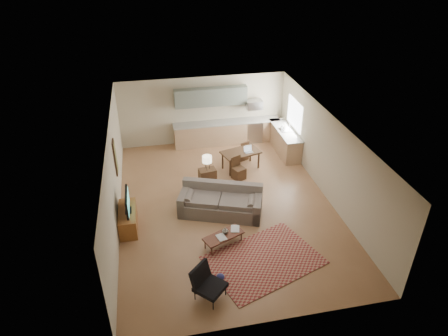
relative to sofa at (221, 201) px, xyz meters
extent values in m
plane|color=#8C603F|center=(0.25, 0.42, -0.45)|extent=(9.00, 9.00, 0.00)
plane|color=white|center=(0.25, 0.42, 2.25)|extent=(9.00, 9.00, 0.00)
plane|color=#B7AE93|center=(0.25, 4.92, 0.90)|extent=(6.50, 0.00, 6.50)
plane|color=#B7AE93|center=(0.25, -4.08, 0.90)|extent=(6.50, 0.00, 6.50)
plane|color=#B7AE93|center=(-3.00, 0.42, 0.90)|extent=(0.00, 9.00, 9.00)
plane|color=#B7AE93|center=(3.50, 0.42, 0.90)|extent=(0.00, 9.00, 9.00)
cube|color=#A5A8AD|center=(2.25, 4.60, 0.00)|extent=(0.62, 0.62, 0.90)
cube|color=#A5A8AD|center=(2.25, 4.62, 1.10)|extent=(0.62, 0.40, 0.35)
cube|color=slate|center=(0.55, 4.75, 1.50)|extent=(2.80, 0.34, 0.70)
cube|color=white|center=(3.48, 3.42, 1.10)|extent=(0.02, 1.40, 1.05)
cube|color=maroon|center=(0.72, -2.22, -0.43)|extent=(3.30, 2.78, 0.02)
imported|color=maroon|center=(-0.38, -1.55, -0.10)|extent=(0.38, 0.42, 0.03)
imported|color=navy|center=(0.05, -1.21, -0.10)|extent=(0.38, 0.42, 0.02)
imported|color=black|center=(-0.13, -1.34, -0.02)|extent=(0.23, 0.23, 0.18)
imported|color=beige|center=(3.08, 3.54, 0.57)|extent=(0.11, 0.11, 0.19)
camera|label=1|loc=(-1.83, -9.59, 6.94)|focal=32.00mm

